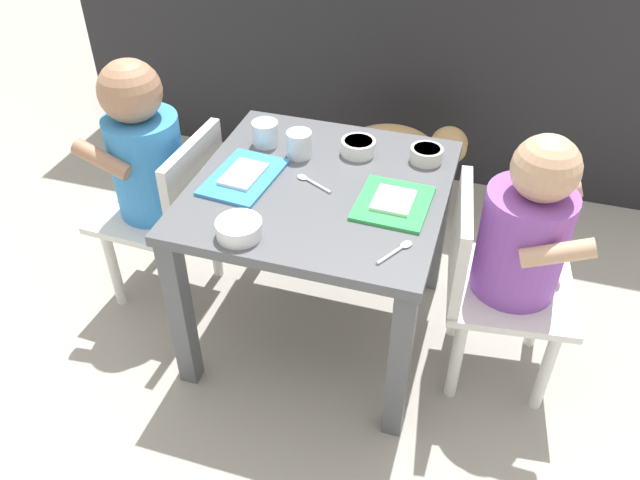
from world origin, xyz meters
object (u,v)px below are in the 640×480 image
object	(u,v)px
water_cup_right	(265,135)
cereal_bowl_right_side	(426,154)
seated_child_left	(150,161)
spoon_by_right_tray	(310,181)
food_tray_left	(244,176)
veggie_bowl_far	(358,146)
food_tray_right	(393,203)
water_cup_left	(299,145)
cereal_bowl_left_side	(239,228)
seated_child_right	(518,240)
dog	(398,155)
spoon_by_left_tray	(398,250)
dining_table	(320,213)

from	to	relation	value
water_cup_right	cereal_bowl_right_side	bearing A→B (deg)	5.75
seated_child_left	spoon_by_right_tray	bearing A→B (deg)	-2.59
food_tray_left	spoon_by_right_tray	xyz separation A→B (m)	(0.15, 0.03, -0.00)
veggie_bowl_far	food_tray_right	bearing A→B (deg)	-55.50
water_cup_left	veggie_bowl_far	bearing A→B (deg)	21.27
cereal_bowl_right_side	spoon_by_right_tray	bearing A→B (deg)	-144.08
food_tray_left	cereal_bowl_left_side	world-z (taller)	cereal_bowl_left_side
food_tray_left	cereal_bowl_right_side	bearing A→B (deg)	27.33
seated_child_right	water_cup_right	xyz separation A→B (m)	(-0.63, 0.14, 0.07)
seated_child_left	veggie_bowl_far	bearing A→B (deg)	15.35
food_tray_left	food_tray_right	xyz separation A→B (m)	(0.35, 0.00, 0.00)
seated_child_right	water_cup_left	world-z (taller)	seated_child_right
cereal_bowl_right_side	seated_child_right	bearing A→B (deg)	-37.16
dog	cereal_bowl_left_side	xyz separation A→B (m)	(-0.18, -0.81, 0.27)
cereal_bowl_left_side	spoon_by_left_tray	size ratio (longest dim) A/B	1.02
veggie_bowl_far	cereal_bowl_right_side	distance (m)	0.16
food_tray_left	cereal_bowl_right_side	world-z (taller)	cereal_bowl_right_side
seated_child_right	veggie_bowl_far	size ratio (longest dim) A/B	7.98
dining_table	water_cup_right	xyz separation A→B (m)	(-0.18, 0.13, 0.11)
dog	food_tray_left	distance (m)	0.71
seated_child_right	spoon_by_left_tray	bearing A→B (deg)	-143.37
food_tray_right	water_cup_right	world-z (taller)	water_cup_right
dog	cereal_bowl_right_side	xyz separation A→B (m)	(0.13, -0.42, 0.27)
dog	food_tray_left	world-z (taller)	food_tray_left
cereal_bowl_right_side	spoon_by_left_tray	distance (m)	0.35
dining_table	food_tray_right	world-z (taller)	food_tray_right
cereal_bowl_right_side	cereal_bowl_left_side	xyz separation A→B (m)	(-0.31, -0.40, 0.00)
spoon_by_right_tray	seated_child_left	bearing A→B (deg)	177.41
food_tray_right	spoon_by_left_tray	world-z (taller)	food_tray_right
dining_table	water_cup_left	world-z (taller)	water_cup_left
cereal_bowl_right_side	seated_child_left	bearing A→B (deg)	-167.06
veggie_bowl_far	food_tray_left	bearing A→B (deg)	-140.45
food_tray_left	spoon_by_right_tray	world-z (taller)	food_tray_left
water_cup_left	food_tray_left	bearing A→B (deg)	-124.28
dog	cereal_bowl_right_side	size ratio (longest dim) A/B	5.35
seated_child_right	veggie_bowl_far	distance (m)	0.43
seated_child_right	dog	xyz separation A→B (m)	(-0.37, 0.60, -0.20)
dining_table	cereal_bowl_right_side	distance (m)	0.29
dog	food_tray_right	bearing A→B (deg)	-81.03
seated_child_left	cereal_bowl_right_side	size ratio (longest dim) A/B	8.93
seated_child_left	spoon_by_right_tray	xyz separation A→B (m)	(0.42, -0.02, 0.04)
food_tray_right	water_cup_left	distance (m)	0.29
cereal_bowl_left_side	food_tray_left	bearing A→B (deg)	110.20
cereal_bowl_left_side	spoon_by_left_tray	bearing A→B (deg)	8.35
dog	water_cup_left	size ratio (longest dim) A/B	6.48
seated_child_left	veggie_bowl_far	xyz separation A→B (m)	(0.49, 0.14, 0.05)
water_cup_left	spoon_by_left_tray	distance (m)	0.41
seated_child_left	dog	xyz separation A→B (m)	(0.52, 0.57, -0.22)
water_cup_left	dining_table	bearing A→B (deg)	-51.10
food_tray_right	veggie_bowl_far	distance (m)	0.22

